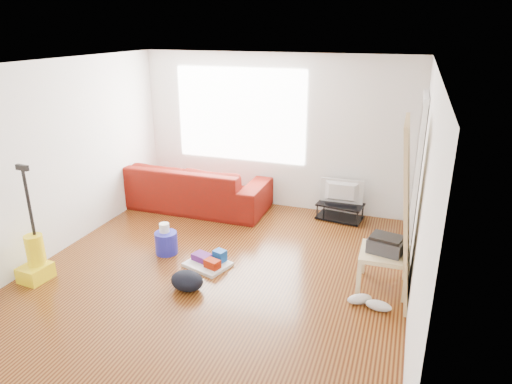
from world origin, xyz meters
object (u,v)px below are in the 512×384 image
(side_table, at_px, (385,257))
(vacuum, at_px, (35,259))
(cleaning_tray, at_px, (209,262))
(tv_stand, at_px, (340,211))
(backpack, at_px, (188,289))
(bucket, at_px, (167,253))
(sofa, at_px, (193,206))

(side_table, xyz_separation_m, vacuum, (-3.95, -1.17, -0.12))
(side_table, distance_m, cleaning_tray, 2.16)
(tv_stand, distance_m, backpack, 2.94)
(backpack, bearing_deg, bucket, 144.14)
(side_table, relative_size, backpack, 1.40)
(side_table, xyz_separation_m, backpack, (-2.13, -0.80, -0.38))
(sofa, distance_m, side_table, 3.59)
(tv_stand, distance_m, vacuum, 4.35)
(backpack, bearing_deg, cleaning_tray, 99.93)
(side_table, distance_m, backpack, 2.31)
(sofa, relative_size, bucket, 8.53)
(cleaning_tray, bearing_deg, vacuum, -152.33)
(backpack, bearing_deg, side_table, 31.52)
(cleaning_tray, relative_size, backpack, 1.57)
(sofa, bearing_deg, tv_stand, -173.67)
(vacuum, bearing_deg, cleaning_tray, 32.86)
(sofa, distance_m, cleaning_tray, 2.07)
(backpack, xyz_separation_m, vacuum, (-1.82, -0.37, 0.26))
(tv_stand, xyz_separation_m, vacuum, (-3.16, -2.98, 0.12))
(bucket, relative_size, vacuum, 0.21)
(cleaning_tray, bearing_deg, sofa, 122.13)
(cleaning_tray, bearing_deg, backpack, -91.07)
(bucket, height_order, vacuum, vacuum)
(side_table, bearing_deg, cleaning_tray, -174.27)
(cleaning_tray, xyz_separation_m, backpack, (-0.01, -0.59, -0.06))
(tv_stand, bearing_deg, bucket, -128.86)
(sofa, bearing_deg, bucket, 104.42)
(sofa, relative_size, tv_stand, 3.42)
(tv_stand, relative_size, bucket, 2.50)
(sofa, xyz_separation_m, cleaning_tray, (1.10, -1.75, 0.06))
(bucket, bearing_deg, backpack, -46.86)
(cleaning_tray, height_order, backpack, cleaning_tray)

